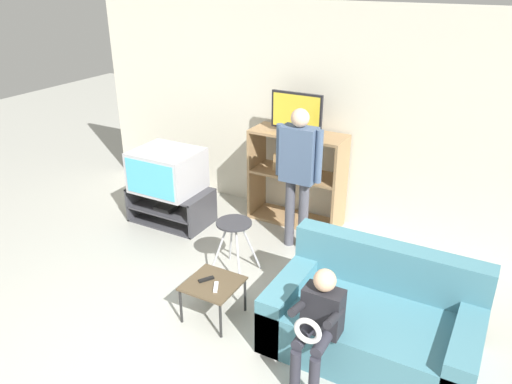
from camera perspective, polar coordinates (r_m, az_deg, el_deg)
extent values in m
plane|color=#ADADA3|center=(4.21, -12.37, -20.61)|extent=(18.00, 18.00, 0.00)
cube|color=silver|center=(6.07, 7.22, 8.58)|extent=(6.40, 0.06, 2.60)
cube|color=#38383D|center=(6.40, -9.52, -3.16)|extent=(0.98, 0.58, 0.02)
cube|color=#38383D|center=(6.32, -9.63, -1.66)|extent=(0.95, 0.58, 0.02)
cube|color=#38383D|center=(6.22, -9.78, 0.25)|extent=(0.98, 0.58, 0.02)
cube|color=#38383D|center=(6.59, -12.90, -0.59)|extent=(0.03, 0.58, 0.44)
cube|color=#38383D|center=(6.05, -6.09, -2.44)|extent=(0.03, 0.58, 0.44)
cube|color=black|center=(6.25, -10.06, -1.63)|extent=(0.24, 0.28, 0.05)
cube|color=#B2B2B7|center=(6.13, -10.10, 2.48)|extent=(0.77, 0.66, 0.50)
cube|color=#4CB7E0|center=(5.89, -12.09, 1.40)|extent=(0.69, 0.01, 0.42)
cube|color=#9E7A51|center=(6.32, 0.08, 2.54)|extent=(0.03, 0.45, 1.16)
cube|color=#9E7A51|center=(5.91, 9.59, 0.56)|extent=(0.03, 0.45, 1.16)
cube|color=#9E7A51|center=(6.34, 4.50, -3.12)|extent=(1.08, 0.45, 0.03)
cube|color=#9E7A51|center=(6.07, 4.69, 2.09)|extent=(1.08, 0.45, 0.03)
cube|color=#9E7A51|center=(5.90, 4.86, 6.64)|extent=(1.08, 0.45, 0.03)
cube|color=#9E7A4C|center=(6.05, 2.74, 3.34)|extent=(0.18, 0.04, 0.22)
cube|color=black|center=(5.88, 4.59, 6.94)|extent=(0.22, 0.20, 0.04)
cube|color=black|center=(5.81, 4.67, 9.18)|extent=(0.63, 0.04, 0.44)
cube|color=yellow|center=(5.79, 4.58, 9.14)|extent=(0.58, 0.01, 0.39)
cylinder|color=#B7B7BC|center=(5.12, -4.35, -6.81)|extent=(0.17, 0.18, 0.59)
cylinder|color=#B7B7BC|center=(5.01, -2.06, -7.50)|extent=(0.17, 0.18, 0.59)
cylinder|color=#B7B7BC|center=(5.30, -2.87, -5.57)|extent=(0.17, 0.18, 0.59)
cylinder|color=#B7B7BC|center=(5.20, -0.63, -6.21)|extent=(0.17, 0.18, 0.59)
cylinder|color=#333338|center=(5.01, -2.54, -3.56)|extent=(0.36, 0.36, 0.02)
cube|color=brown|center=(4.53, -4.97, -10.39)|extent=(0.47, 0.47, 0.02)
cylinder|color=black|center=(4.61, -8.59, -12.77)|extent=(0.02, 0.02, 0.35)
cylinder|color=black|center=(4.41, -4.08, -14.47)|extent=(0.02, 0.02, 0.35)
cylinder|color=black|center=(4.88, -5.60, -10.23)|extent=(0.02, 0.02, 0.35)
cylinder|color=black|center=(4.69, -1.27, -11.68)|extent=(0.02, 0.02, 0.35)
cube|color=black|center=(4.56, -5.71, -9.90)|extent=(0.11, 0.14, 0.02)
cube|color=silver|center=(4.45, -4.61, -10.77)|extent=(0.10, 0.14, 0.02)
cube|color=teal|center=(4.36, 13.00, -15.16)|extent=(1.66, 0.97, 0.40)
cube|color=teal|center=(4.44, 14.96, -8.15)|extent=(1.66, 0.20, 0.41)
cube|color=teal|center=(4.51, 4.14, -12.09)|extent=(0.22, 0.97, 0.52)
cube|color=teal|center=(4.26, 22.73, -16.78)|extent=(0.22, 0.97, 0.52)
cylinder|color=#4C4C56|center=(5.63, 3.89, -2.35)|extent=(0.11, 0.11, 0.81)
cylinder|color=#4C4C56|center=(5.57, 5.42, -2.72)|extent=(0.11, 0.11, 0.81)
cube|color=#475B7A|center=(5.32, 4.91, 4.28)|extent=(0.38, 0.20, 0.61)
cylinder|color=#475B7A|center=(5.40, 2.71, 4.85)|extent=(0.08, 0.08, 0.58)
cylinder|color=#475B7A|center=(5.23, 7.20, 4.01)|extent=(0.08, 0.08, 0.58)
sphere|color=beige|center=(5.20, 5.07, 8.44)|extent=(0.20, 0.20, 0.20)
cylinder|color=#2D2D38|center=(3.92, 4.50, -19.89)|extent=(0.08, 0.08, 0.40)
cylinder|color=#2D2D38|center=(3.88, 6.64, -20.57)|extent=(0.08, 0.08, 0.40)
cylinder|color=#2D2D38|center=(3.86, 5.59, -15.87)|extent=(0.09, 0.30, 0.09)
cylinder|color=#2D2D38|center=(3.82, 7.73, -16.51)|extent=(0.09, 0.30, 0.09)
cube|color=#232328|center=(3.86, 7.64, -13.29)|extent=(0.30, 0.17, 0.37)
cylinder|color=#232328|center=(3.76, 5.01, -12.89)|extent=(0.06, 0.31, 0.14)
cylinder|color=#232328|center=(3.69, 8.95, -14.02)|extent=(0.06, 0.31, 0.14)
sphere|color=#DBAD89|center=(3.70, 7.88, -9.96)|extent=(0.17, 0.17, 0.17)
torus|color=silver|center=(3.64, 5.93, -15.52)|extent=(0.21, 0.04, 0.21)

